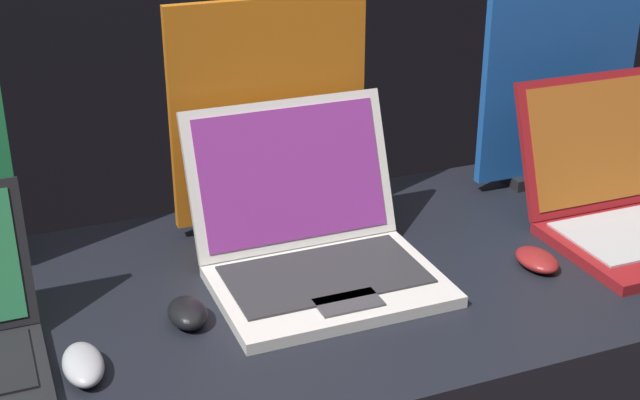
{
  "coord_description": "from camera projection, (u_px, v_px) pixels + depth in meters",
  "views": [
    {
      "loc": [
        -0.5,
        -0.89,
        1.7
      ],
      "look_at": [
        0.0,
        0.37,
        1.1
      ],
      "focal_mm": 50.0,
      "sensor_mm": 36.0,
      "label": 1
    }
  ],
  "objects": [
    {
      "name": "laptop_middle",
      "position": [
        315.0,
        240.0,
        1.54
      ],
      "size": [
        0.38,
        0.37,
        0.27
      ],
      "color": "silver",
      "rests_on": "display_counter"
    },
    {
      "name": "mouse_middle",
      "position": [
        188.0,
        313.0,
        1.4
      ],
      "size": [
        0.06,
        0.09,
        0.04
      ],
      "color": "black",
      "rests_on": "display_counter"
    },
    {
      "name": "mouse_front",
      "position": [
        83.0,
        364.0,
        1.28
      ],
      "size": [
        0.06,
        0.11,
        0.03
      ],
      "color": "#B2B2B7",
      "rests_on": "display_counter"
    },
    {
      "name": "laptop_back",
      "position": [
        634.0,
        200.0,
        1.69
      ],
      "size": [
        0.37,
        0.37,
        0.27
      ],
      "color": "maroon",
      "rests_on": "display_counter"
    },
    {
      "name": "promo_stand_back",
      "position": [
        561.0,
        65.0,
        1.84
      ],
      "size": [
        0.36,
        0.07,
        0.54
      ],
      "color": "black",
      "rests_on": "display_counter"
    },
    {
      "name": "promo_stand_middle",
      "position": [
        271.0,
        121.0,
        1.67
      ],
      "size": [
        0.38,
        0.07,
        0.44
      ],
      "color": "black",
      "rests_on": "display_counter"
    },
    {
      "name": "mouse_back",
      "position": [
        537.0,
        260.0,
        1.57
      ],
      "size": [
        0.06,
        0.1,
        0.03
      ],
      "color": "maroon",
      "rests_on": "display_counter"
    }
  ]
}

